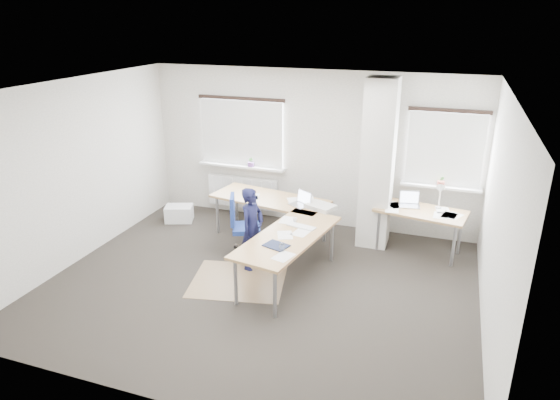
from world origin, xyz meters
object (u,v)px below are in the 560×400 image
(desk_main, at_px, (281,218))
(desk_side, at_px, (421,213))
(person, at_px, (252,229))
(task_chair, at_px, (245,237))

(desk_main, distance_m, desk_side, 2.26)
(desk_side, bearing_deg, person, -139.34)
(task_chair, bearing_deg, person, -74.85)
(person, bearing_deg, desk_side, -47.05)
(desk_main, bearing_deg, person, -114.86)
(desk_side, xyz_separation_m, person, (-2.36, -1.40, -0.04))
(desk_main, relative_size, task_chair, 2.98)
(person, bearing_deg, task_chair, 49.18)
(desk_main, height_order, person, person)
(task_chair, bearing_deg, desk_side, -1.34)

